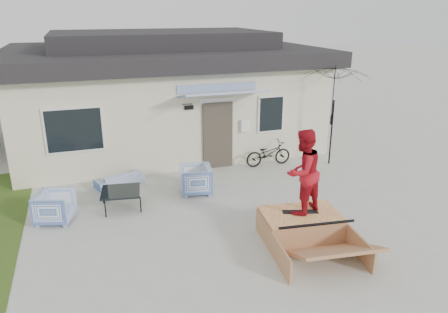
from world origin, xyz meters
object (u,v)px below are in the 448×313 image
object	(u,v)px
bicycle	(268,151)
patio_umbrella	(333,111)
skate_ramp	(300,225)
skateboard	(300,211)
armchair_right	(196,178)
coffee_table	(121,199)
skater	(303,171)
armchair_left	(55,205)
loveseat	(119,177)

from	to	relation	value
bicycle	patio_umbrella	world-z (taller)	patio_umbrella
skate_ramp	skateboard	xyz separation A→B (m)	(0.01, 0.06, 0.30)
armchair_right	patio_umbrella	world-z (taller)	patio_umbrella
coffee_table	skater	xyz separation A→B (m)	(3.60, -2.70, 1.31)
armchair_right	skater	size ratio (longest dim) A/B	0.45
armchair_left	skate_ramp	xyz separation A→B (m)	(5.14, -2.50, -0.13)
armchair_right	armchair_left	bearing A→B (deg)	-71.95
loveseat	armchair_left	bearing A→B (deg)	27.71
coffee_table	skateboard	size ratio (longest dim) A/B	1.21
armchair_right	skater	distance (m)	3.56
armchair_right	patio_umbrella	bearing A→B (deg)	109.67
armchair_left	bicycle	size ratio (longest dim) A/B	0.54
loveseat	skater	world-z (taller)	skater
armchair_left	patio_umbrella	bearing A→B (deg)	-62.94
bicycle	skater	world-z (taller)	skater
skate_ramp	skateboard	bearing A→B (deg)	90.00
armchair_left	skate_ramp	size ratio (longest dim) A/B	0.37
loveseat	skateboard	bearing A→B (deg)	110.83
armchair_right	coffee_table	size ratio (longest dim) A/B	0.90
patio_umbrella	skate_ramp	distance (m)	5.28
patio_umbrella	skateboard	bearing A→B (deg)	-129.34
skate_ramp	skateboard	world-z (taller)	skateboard
armchair_left	skater	world-z (taller)	skater
coffee_table	armchair_left	bearing A→B (deg)	-170.47
skate_ramp	armchair_right	bearing A→B (deg)	123.82
armchair_left	loveseat	bearing A→B (deg)	-26.06
loveseat	coffee_table	bearing A→B (deg)	67.07
armchair_right	skate_ramp	world-z (taller)	armchair_right
armchair_left	patio_umbrella	distance (m)	8.56
bicycle	skateboard	distance (m)	4.53
bicycle	skate_ramp	world-z (taller)	bicycle
skate_ramp	bicycle	bearing A→B (deg)	81.32
armchair_right	skateboard	xyz separation A→B (m)	(1.56, -3.00, 0.16)
loveseat	bicycle	size ratio (longest dim) A/B	0.89
armchair_left	skater	bearing A→B (deg)	-98.13
loveseat	armchair_right	world-z (taller)	armchair_right
skateboard	skater	world-z (taller)	skater
coffee_table	skate_ramp	size ratio (longest dim) A/B	0.42
armchair_right	skateboard	world-z (taller)	armchair_right
skater	bicycle	bearing A→B (deg)	-128.21
coffee_table	skater	distance (m)	4.69
coffee_table	bicycle	xyz separation A→B (m)	(4.82, 1.66, 0.25)
armchair_right	skater	xyz separation A→B (m)	(1.56, -3.00, 1.12)
loveseat	armchair_right	xyz separation A→B (m)	(1.93, -1.19, 0.16)
loveseat	coffee_table	size ratio (longest dim) A/B	1.44
armchair_left	skater	distance (m)	5.81
skateboard	patio_umbrella	bearing A→B (deg)	67.63
skater	skateboard	bearing A→B (deg)	67.39
armchair_left	skate_ramp	bearing A→B (deg)	-98.66
loveseat	patio_umbrella	distance (m)	6.85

